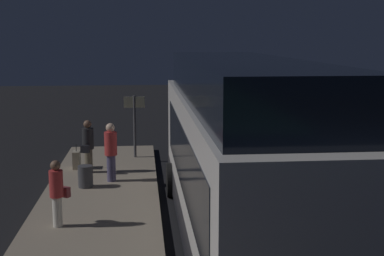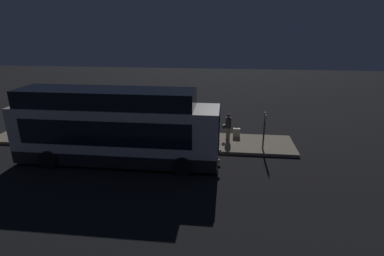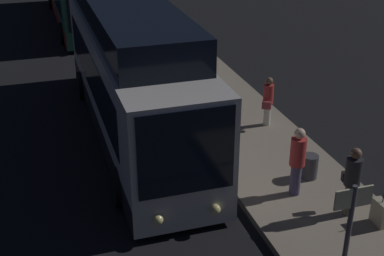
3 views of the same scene
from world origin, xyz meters
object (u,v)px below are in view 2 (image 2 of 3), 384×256
passenger_with_bags (153,123)px  suitcase (237,133)px  trash_bin (201,134)px  sign_post (264,126)px  passenger_waiting (228,125)px  passenger_boarding (210,128)px  bus_lead (115,130)px

passenger_with_bags → suitcase: 5.71m
suitcase → trash_bin: size_ratio=1.29×
passenger_with_bags → trash_bin: (3.32, -0.30, -0.55)m
sign_post → suitcase: bearing=128.2°
passenger_waiting → trash_bin: passenger_waiting is taller
suitcase → passenger_waiting: bearing=-142.5°
passenger_boarding → suitcase: 2.27m
bus_lead → sign_post: bearing=15.6°
passenger_with_bags → trash_bin: passenger_with_bags is taller
suitcase → passenger_with_bags: bearing=-177.7°
passenger_boarding → suitcase: size_ratio=2.17×
suitcase → trash_bin: (-2.35, -0.53, 0.03)m
passenger_waiting → passenger_with_bags: passenger_waiting is taller
suitcase → sign_post: (1.54, -1.96, 1.17)m
passenger_with_bags → sign_post: (7.21, -1.73, 0.59)m
bus_lead → passenger_waiting: (6.23, 3.84, -0.75)m
passenger_boarding → trash_bin: passenger_boarding is taller
passenger_boarding → suitcase: (1.75, 1.27, -0.69)m
passenger_with_bags → suitcase: passenger_with_bags is taller
bus_lead → suitcase: size_ratio=13.59×
bus_lead → passenger_boarding: (5.09, 3.03, -0.70)m
bus_lead → passenger_boarding: bearing=30.8°
suitcase → bus_lead: bearing=-147.8°
passenger_boarding → sign_post: sign_post is taller
passenger_boarding → passenger_waiting: passenger_boarding is taller
bus_lead → suitcase: (6.83, 4.29, -1.40)m
sign_post → trash_bin: sign_post is taller
passenger_with_bags → trash_bin: size_ratio=2.46×
suitcase → sign_post: bearing=-51.8°
passenger_boarding → sign_post: (3.29, -0.70, 0.47)m
passenger_waiting → passenger_with_bags: bearing=101.3°
trash_bin → suitcase: bearing=12.8°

